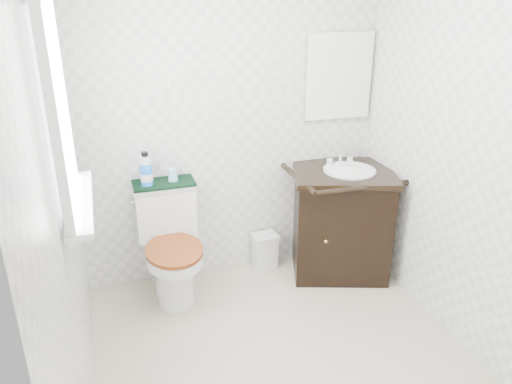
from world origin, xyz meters
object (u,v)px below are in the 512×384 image
vanity (341,218)px  cup (173,174)px  trash_bin (265,250)px  mouthwash_bottle (146,170)px  toilet (171,249)px

vanity → cup: vanity is taller
trash_bin → mouthwash_bottle: 1.16m
mouthwash_bottle → vanity: bearing=-6.8°
vanity → toilet: bearing=177.1°
trash_bin → toilet: bearing=-170.0°
trash_bin → mouthwash_bottle: bearing=-177.9°
mouthwash_bottle → cup: size_ratio=2.66×
toilet → mouthwash_bottle: 0.59m
trash_bin → vanity: bearing=-20.0°
mouthwash_bottle → cup: bearing=8.4°
cup → vanity: bearing=-9.0°
vanity → mouthwash_bottle: mouthwash_bottle is taller
vanity → mouthwash_bottle: size_ratio=3.92×
trash_bin → mouthwash_bottle: (-0.86, -0.03, 0.78)m
toilet → vanity: bearing=-2.9°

